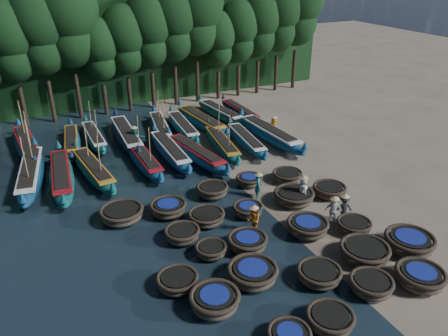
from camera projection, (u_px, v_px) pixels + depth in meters
name	position (u px, v px, depth m)	size (l,w,h in m)	color
ground	(256.00, 201.00, 26.32)	(120.00, 120.00, 0.00)	gray
foliage_wall	(139.00, 49.00, 43.06)	(40.00, 3.00, 10.00)	black
coracle_1	(289.00, 336.00, 16.53)	(1.82, 1.82, 0.64)	brown
coracle_2	(330.00, 319.00, 17.27)	(2.04, 2.04, 0.69)	brown
coracle_3	(371.00, 285.00, 19.03)	(2.01, 2.01, 0.74)	brown
coracle_4	(420.00, 277.00, 19.43)	(2.51, 2.51, 0.81)	brown
coracle_5	(215.00, 301.00, 18.08)	(2.17, 2.17, 0.83)	brown
coracle_6	(253.00, 273.00, 19.65)	(2.34, 2.34, 0.82)	brown
coracle_7	(319.00, 274.00, 19.67)	(2.33, 2.33, 0.72)	brown
coracle_8	(364.00, 252.00, 21.05)	(2.66, 2.66, 0.82)	brown
coracle_9	(409.00, 242.00, 21.76)	(3.09, 3.09, 0.84)	brown
coracle_10	(177.00, 281.00, 19.30)	(2.02, 2.02, 0.68)	brown
coracle_11	(211.00, 250.00, 21.36)	(1.62, 1.62, 0.64)	brown
coracle_12	(248.00, 242.00, 21.79)	(2.05, 2.05, 0.79)	brown
coracle_13	(307.00, 227.00, 23.04)	(2.46, 2.46, 0.79)	brown
coracle_14	(354.00, 226.00, 23.25)	(2.27, 2.27, 0.68)	brown
coracle_15	(182.00, 234.00, 22.50)	(1.96, 1.96, 0.73)	brown
coracle_16	(207.00, 217.00, 23.99)	(2.03, 2.03, 0.70)	brown
coracle_17	(248.00, 210.00, 24.68)	(2.11, 2.11, 0.69)	brown
coracle_18	(294.00, 196.00, 25.92)	(2.88, 2.88, 0.80)	brown
coracle_19	(329.00, 190.00, 26.67)	(2.39, 2.39, 0.74)	brown
coracle_20	(122.00, 214.00, 24.19)	(2.67, 2.67, 0.81)	brown
coracle_21	(168.00, 208.00, 24.75)	(2.14, 2.14, 0.78)	brown
coracle_22	(212.00, 190.00, 26.62)	(1.99, 1.99, 0.78)	brown
coracle_23	(249.00, 180.00, 27.97)	(1.91, 1.91, 0.66)	brown
coracle_24	(287.00, 176.00, 28.50)	(2.40, 2.40, 0.69)	brown
long_boat_0	(31.00, 174.00, 28.27)	(2.92, 8.94, 3.84)	navy
long_boat_1	(62.00, 176.00, 28.08)	(2.30, 8.65, 1.53)	#0E5453
long_boat_2	(93.00, 170.00, 28.94)	(2.30, 8.15, 3.48)	#0E5453
long_boat_3	(143.00, 159.00, 30.48)	(1.43, 7.95, 3.38)	navy
long_boat_4	(170.00, 151.00, 31.71)	(1.67, 8.34, 1.47)	navy
long_boat_5	(196.00, 154.00, 31.25)	(2.76, 8.23, 1.47)	navy
long_boat_6	(222.00, 144.00, 32.92)	(2.46, 7.72, 3.31)	#0E5453
long_boat_7	(246.00, 140.00, 33.62)	(2.22, 7.56, 1.34)	navy
long_boat_8	(270.00, 134.00, 34.54)	(2.05, 9.20, 1.62)	navy
long_boat_9	(27.00, 145.00, 32.51)	(2.13, 8.75, 3.73)	navy
long_boat_10	(72.00, 142.00, 33.42)	(2.29, 7.32, 1.30)	navy
long_boat_11	(94.00, 137.00, 34.31)	(1.31, 7.34, 3.12)	#0E5453
long_boat_12	(126.00, 135.00, 34.30)	(2.04, 9.08, 1.60)	#10123B
long_boat_13	(161.00, 127.00, 36.09)	(2.68, 7.75, 3.34)	navy
long_boat_14	(183.00, 127.00, 36.19)	(2.02, 7.84, 1.38)	#0E5453
long_boat_15	(201.00, 121.00, 37.33)	(2.35, 8.65, 1.53)	navy
long_boat_16	(221.00, 112.00, 39.49)	(2.22, 7.89, 1.40)	#0E5453
long_boat_17	(240.00, 111.00, 39.90)	(1.29, 7.31, 1.29)	#10123B
fisherman_0	(303.00, 189.00, 25.77)	(0.73, 0.95, 1.93)	silver
fisherman_1	(258.00, 184.00, 26.35)	(0.64, 0.70, 1.81)	#1B6773
fisherman_2	(253.00, 219.00, 22.96)	(0.67, 0.83, 1.82)	#C86D1A
fisherman_3	(344.00, 207.00, 24.09)	(1.14, 0.84, 1.78)	black
fisherman_4	(334.00, 209.00, 23.80)	(0.99, 0.86, 1.80)	silver
fisherman_5	(135.00, 137.00, 33.28)	(1.49, 1.40, 1.87)	#1B6773
fisherman_6	(274.00, 126.00, 35.33)	(0.65, 0.89, 1.87)	#C86D1A
tree_2	(9.00, 39.00, 34.70)	(4.51, 4.51, 10.63)	black
tree_3	(39.00, 29.00, 35.32)	(4.92, 4.92, 11.60)	black
tree_4	(67.00, 18.00, 35.93)	(5.34, 5.34, 12.58)	black
tree_5	(99.00, 49.00, 38.03)	(3.68, 3.68, 8.68)	black
tree_6	(124.00, 39.00, 38.65)	(4.09, 4.09, 9.65)	black
tree_7	(149.00, 29.00, 39.26)	(4.51, 4.51, 10.63)	black
tree_8	(172.00, 20.00, 39.87)	(4.92, 4.92, 11.60)	black
tree_9	(195.00, 11.00, 40.49)	(5.34, 5.34, 12.58)	black
tree_10	(218.00, 39.00, 42.59)	(3.68, 3.68, 8.68)	black
tree_11	(239.00, 30.00, 43.20)	(4.09, 4.09, 9.65)	black
tree_12	(259.00, 22.00, 43.82)	(4.51, 4.51, 10.63)	black
tree_13	(279.00, 13.00, 44.43)	(4.92, 4.92, 11.60)	black
tree_14	(298.00, 5.00, 45.05)	(5.34, 5.34, 12.58)	black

